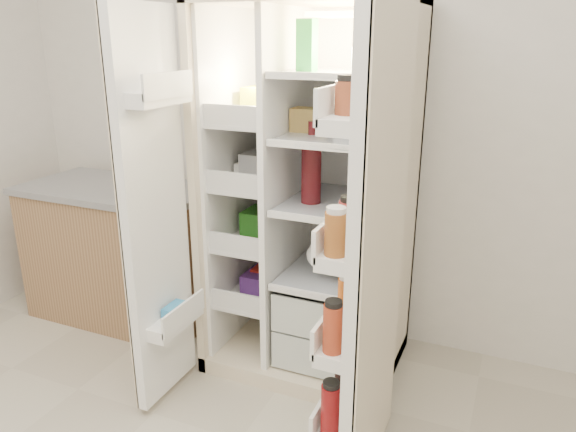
% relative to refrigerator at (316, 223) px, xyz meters
% --- Properties ---
extents(wall_back, '(4.00, 0.02, 2.70)m').
position_rel_refrigerator_xyz_m(wall_back, '(-0.05, 0.35, 0.61)').
color(wall_back, silver).
rests_on(wall_back, floor).
extents(refrigerator, '(0.92, 0.70, 1.80)m').
position_rel_refrigerator_xyz_m(refrigerator, '(0.00, 0.00, 0.00)').
color(refrigerator, beige).
rests_on(refrigerator, floor).
extents(freezer_door, '(0.15, 0.40, 1.72)m').
position_rel_refrigerator_xyz_m(freezer_door, '(-0.52, -0.60, 0.15)').
color(freezer_door, white).
rests_on(freezer_door, floor).
extents(fridge_door, '(0.17, 0.58, 1.72)m').
position_rel_refrigerator_xyz_m(fridge_door, '(0.46, -0.70, 0.13)').
color(fridge_door, white).
rests_on(fridge_door, floor).
extents(kitchen_counter, '(1.12, 0.59, 0.81)m').
position_rel_refrigerator_xyz_m(kitchen_counter, '(-1.21, -0.04, -0.34)').
color(kitchen_counter, '#98734C').
rests_on(kitchen_counter, floor).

